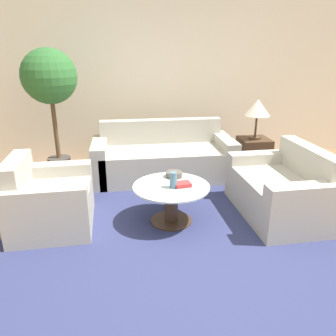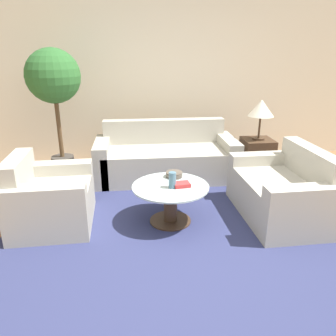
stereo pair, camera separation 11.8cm
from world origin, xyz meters
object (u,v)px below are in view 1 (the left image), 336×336
at_px(table_lamp, 258,108).
at_px(bowl, 174,174).
at_px(sofa_main, 163,158).
at_px(vase, 173,180).
at_px(book_stack, 182,184).
at_px(armchair, 47,202).
at_px(loveseat, 284,191).
at_px(potted_plant, 50,85).
at_px(coffee_table, 171,199).

xyz_separation_m(table_lamp, bowl, (-1.39, -1.05, -0.55)).
bearing_deg(sofa_main, table_lamp, -5.07).
distance_m(table_lamp, vase, 2.05).
height_order(table_lamp, book_stack, table_lamp).
bearing_deg(table_lamp, sofa_main, 174.93).
bearing_deg(bowl, armchair, -173.78).
xyz_separation_m(armchair, loveseat, (2.66, -0.09, -0.00)).
relative_size(loveseat, potted_plant, 0.70).
height_order(armchair, coffee_table, armchair).
relative_size(coffee_table, potted_plant, 0.45).
relative_size(coffee_table, table_lamp, 1.43).
height_order(sofa_main, loveseat, sofa_main).
bearing_deg(loveseat, book_stack, -89.25).
relative_size(loveseat, coffee_table, 1.54).
bearing_deg(sofa_main, vase, -93.04).
xyz_separation_m(coffee_table, potted_plant, (-1.43, 1.48, 1.09)).
distance_m(loveseat, bowl, 1.29).
distance_m(armchair, loveseat, 2.66).
relative_size(armchair, book_stack, 5.04).
bearing_deg(loveseat, coffee_table, -90.80).
xyz_separation_m(coffee_table, table_lamp, (1.47, 1.31, 0.74)).
xyz_separation_m(loveseat, vase, (-1.31, -0.07, 0.24)).
distance_m(vase, bowl, 0.32).
xyz_separation_m(potted_plant, vase, (1.44, -1.54, -0.85)).
bearing_deg(bowl, coffee_table, -105.72).
bearing_deg(bowl, sofa_main, 88.99).
relative_size(coffee_table, bowl, 4.33).
distance_m(armchair, bowl, 1.43).
relative_size(loveseat, book_stack, 6.86).
relative_size(sofa_main, potted_plant, 1.11).
bearing_deg(loveseat, armchair, -93.26).
xyz_separation_m(bowl, book_stack, (0.05, -0.29, -0.01)).
bearing_deg(coffee_table, sofa_main, 86.31).
height_order(sofa_main, table_lamp, table_lamp).
bearing_deg(table_lamp, armchair, -156.71).
bearing_deg(book_stack, bowl, 91.07).
bearing_deg(sofa_main, coffee_table, -93.69).
bearing_deg(armchair, vase, -98.44).
bearing_deg(bowl, potted_plant, 140.72).
bearing_deg(potted_plant, loveseat, -28.09).
bearing_deg(vase, coffee_table, 103.83).
relative_size(potted_plant, bowl, 9.61).
height_order(table_lamp, vase, table_lamp).
distance_m(loveseat, potted_plant, 3.31).
bearing_deg(potted_plant, table_lamp, -3.45).
xyz_separation_m(coffee_table, bowl, (0.07, 0.25, 0.19)).
distance_m(loveseat, coffee_table, 1.32).
xyz_separation_m(table_lamp, vase, (-1.45, -1.36, -0.49)).
bearing_deg(potted_plant, armchair, -86.09).
height_order(sofa_main, vase, sofa_main).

